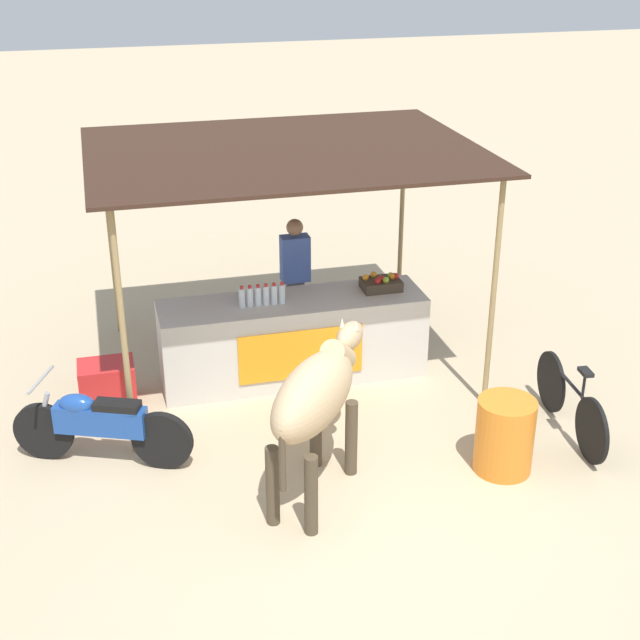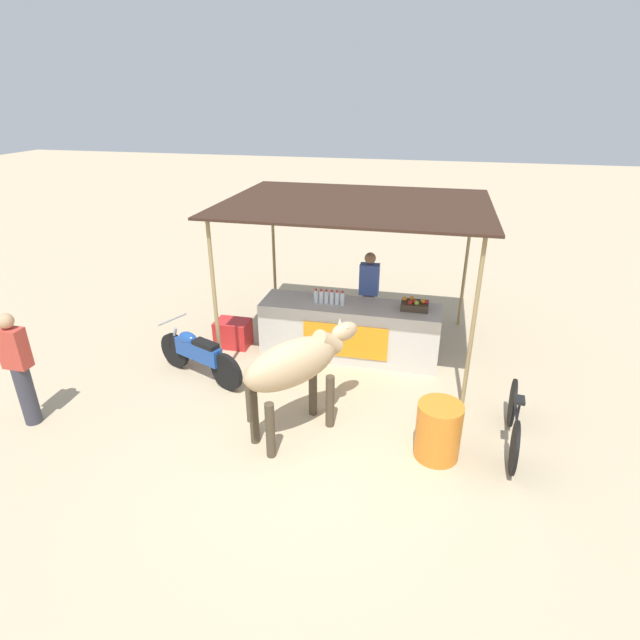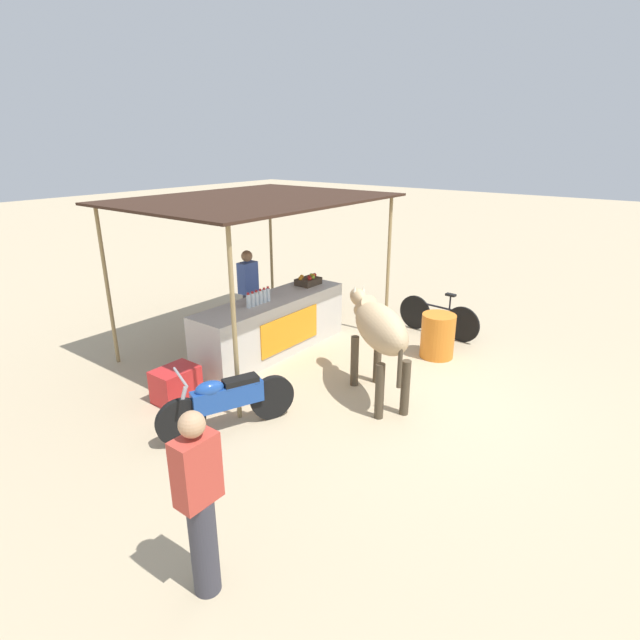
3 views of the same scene
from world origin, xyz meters
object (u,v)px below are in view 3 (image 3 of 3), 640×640
at_px(stall_counter, 272,325).
at_px(water_barrel, 438,336).
at_px(bicycle_leaning, 438,317).
at_px(cooler_box, 176,384).
at_px(cow, 379,329).
at_px(passerby_on_street, 200,504).
at_px(motorcycle_parked, 226,400).
at_px(vendor_behind_counter, 249,294).
at_px(fruit_crate, 308,281).

height_order(stall_counter, water_barrel, stall_counter).
bearing_deg(bicycle_leaning, cooler_box, 158.26).
height_order(cow, passerby_on_street, passerby_on_street).
bearing_deg(cooler_box, stall_counter, 2.65).
xyz_separation_m(stall_counter, motorcycle_parked, (-2.21, -1.26, -0.05)).
xyz_separation_m(stall_counter, vendor_behind_counter, (0.21, 0.75, 0.37)).
bearing_deg(passerby_on_street, stall_counter, 36.37).
xyz_separation_m(cooler_box, motorcycle_parked, (-0.11, -1.16, 0.19)).
height_order(stall_counter, passerby_on_street, passerby_on_street).
distance_m(stall_counter, motorcycle_parked, 2.54).
height_order(stall_counter, fruit_crate, fruit_crate).
xyz_separation_m(vendor_behind_counter, cooler_box, (-2.31, -0.85, -0.61)).
relative_size(stall_counter, motorcycle_parked, 1.77).
height_order(fruit_crate, water_barrel, fruit_crate).
height_order(cow, motorcycle_parked, cow).
relative_size(fruit_crate, cooler_box, 0.73).
bearing_deg(vendor_behind_counter, water_barrel, -66.82).
xyz_separation_m(water_barrel, motorcycle_parked, (-3.74, 1.09, 0.05)).
height_order(cooler_box, water_barrel, water_barrel).
bearing_deg(motorcycle_parked, passerby_on_street, -136.57).
xyz_separation_m(cow, passerby_on_street, (-3.64, -0.63, -0.18)).
relative_size(bicycle_leaning, passerby_on_street, 1.00).
xyz_separation_m(stall_counter, cooler_box, (-2.10, -0.10, -0.24)).
xyz_separation_m(stall_counter, passerby_on_street, (-3.94, -2.90, 0.37)).
bearing_deg(bicycle_leaning, motorcycle_parked, 171.97).
relative_size(stall_counter, bicycle_leaning, 1.81).
relative_size(water_barrel, passerby_on_street, 0.45).
distance_m(water_barrel, motorcycle_parked, 3.90).
bearing_deg(motorcycle_parked, vendor_behind_counter, 39.82).
bearing_deg(water_barrel, cow, 177.77).
bearing_deg(cow, fruit_crate, 59.65).
distance_m(water_barrel, passerby_on_street, 5.52).
bearing_deg(cooler_box, passerby_on_street, -123.26).
relative_size(fruit_crate, passerby_on_street, 0.27).
height_order(stall_counter, cooler_box, stall_counter).
xyz_separation_m(fruit_crate, vendor_behind_counter, (-0.85, 0.70, -0.19)).
bearing_deg(vendor_behind_counter, stall_counter, -105.50).
xyz_separation_m(fruit_crate, passerby_on_street, (-5.00, -2.95, -0.19)).
bearing_deg(water_barrel, passerby_on_street, -174.22).
xyz_separation_m(fruit_crate, bicycle_leaning, (1.41, -1.97, -0.69)).
relative_size(cow, motorcycle_parked, 0.99).
xyz_separation_m(fruit_crate, cooler_box, (-3.16, -0.15, -0.79)).
bearing_deg(water_barrel, stall_counter, 123.21).
distance_m(cooler_box, water_barrel, 4.28).
distance_m(water_barrel, cow, 1.95).
bearing_deg(motorcycle_parked, fruit_crate, 21.89).
bearing_deg(stall_counter, vendor_behind_counter, 74.50).
xyz_separation_m(cooler_box, water_barrel, (3.64, -2.25, 0.13)).
height_order(bicycle_leaning, passerby_on_street, passerby_on_street).
bearing_deg(cooler_box, bicycle_leaning, -21.74).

